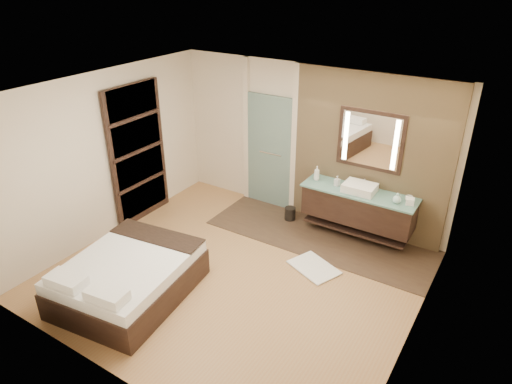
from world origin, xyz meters
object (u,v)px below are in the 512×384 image
Objects in this scene: mirror_unit at (370,140)px; waste_bin at (290,214)px; vanity at (358,207)px; bed at (129,278)px.

mirror_unit is 1.97m from waste_bin.
mirror_unit is at bearing 90.00° from vanity.
waste_bin is (-1.20, -0.07, -0.46)m from vanity.
waste_bin is (0.88, 3.01, -0.17)m from bed.
mirror_unit is (0.00, 0.24, 1.07)m from vanity.
mirror_unit reaches higher than waste_bin.
vanity is 0.93× the size of bed.
waste_bin is at bearing -165.67° from mirror_unit.
mirror_unit is 0.53× the size of bed.
bed is at bearing -122.10° from mirror_unit.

